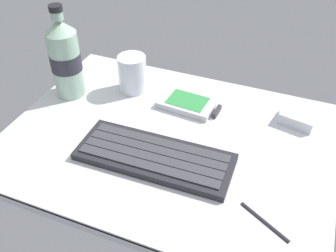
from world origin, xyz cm
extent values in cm
cube|color=silver|center=(0.00, 0.00, -1.00)|extent=(64.00, 48.00, 2.00)
cube|color=silver|center=(0.00, -23.40, 0.40)|extent=(64.00, 1.20, 0.80)
cube|color=#232328|center=(0.11, -6.66, 0.70)|extent=(29.21, 11.56, 1.40)
cube|color=#3D3D42|center=(0.04, -3.37, 1.55)|extent=(26.71, 2.52, 0.30)
cube|color=#3D3D42|center=(0.09, -5.56, 1.55)|extent=(26.71, 2.52, 0.30)
cube|color=#3D3D42|center=(0.13, -7.76, 1.55)|extent=(26.71, 2.52, 0.30)
cube|color=#3D3D42|center=(0.17, -9.96, 1.55)|extent=(26.71, 2.52, 0.30)
cube|color=silver|center=(0.50, 11.50, 0.70)|extent=(12.55, 8.50, 1.40)
cube|color=green|center=(0.50, 11.50, 1.45)|extent=(8.83, 6.55, 0.10)
cube|color=#333338|center=(6.88, 11.01, 0.70)|extent=(1.09, 3.85, 1.12)
cylinder|color=silver|center=(-13.88, 13.00, 4.25)|extent=(6.40, 6.40, 8.50)
cylinder|color=brown|center=(-13.88, 13.00, 3.26)|extent=(5.50, 5.50, 6.12)
cylinder|color=#9EC1A8|center=(-26.45, 6.38, 7.50)|extent=(6.60, 6.60, 15.00)
cone|color=#9EC1A8|center=(-26.45, 6.38, 16.40)|extent=(6.60, 6.60, 2.80)
cylinder|color=#9EC1A8|center=(-26.45, 6.38, 18.70)|extent=(2.51, 2.51, 1.80)
cylinder|color=black|center=(-26.45, 6.38, 20.20)|extent=(2.77, 2.77, 1.20)
cylinder|color=#2D2D38|center=(-26.45, 6.38, 8.25)|extent=(6.73, 6.73, 3.80)
cube|color=silver|center=(23.31, 14.60, 1.20)|extent=(8.00, 6.92, 2.40)
cylinder|color=#26262B|center=(21.56, -13.11, 0.35)|extent=(8.65, 5.22, 0.70)
camera|label=1|loc=(20.66, -51.87, 49.13)|focal=39.99mm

